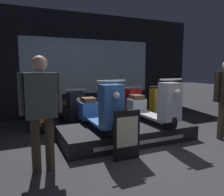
{
  "coord_description": "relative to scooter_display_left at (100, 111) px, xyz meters",
  "views": [
    {
      "loc": [
        -2.23,
        -2.83,
        1.49
      ],
      "look_at": [
        -0.05,
        2.05,
        0.76
      ],
      "focal_mm": 35.0,
      "sensor_mm": 36.0,
      "label": 1
    }
  ],
  "objects": [
    {
      "name": "scooter_backrow_0",
      "position": [
        -0.94,
        1.82,
        -0.3
      ],
      "size": [
        0.51,
        1.71,
        1.0
      ],
      "color": "black",
      "rests_on": "ground_plane"
    },
    {
      "name": "person_left_browsing",
      "position": [
        -1.15,
        -0.71,
        0.3
      ],
      "size": [
        0.59,
        0.24,
        1.67
      ],
      "color": "#473828",
      "rests_on": "ground_plane"
    },
    {
      "name": "display_platform",
      "position": [
        0.62,
        0.08,
        -0.53
      ],
      "size": [
        2.74,
        1.31,
        0.3
      ],
      "color": "black",
      "rests_on": "ground_plane"
    },
    {
      "name": "scooter_backrow_1",
      "position": [
        -0.14,
        1.82,
        -0.3
      ],
      "size": [
        0.51,
        1.71,
        1.0
      ],
      "color": "black",
      "rests_on": "ground_plane"
    },
    {
      "name": "price_sign_board",
      "position": [
        0.14,
        -0.86,
        -0.26
      ],
      "size": [
        0.46,
        0.04,
        0.82
      ],
      "color": "black",
      "rests_on": "ground_plane"
    },
    {
      "name": "scooter_backrow_3",
      "position": [
        1.45,
        1.82,
        -0.3
      ],
      "size": [
        0.51,
        1.71,
        1.0
      ],
      "color": "black",
      "rests_on": "ground_plane"
    },
    {
      "name": "scooter_backrow_4",
      "position": [
        2.25,
        1.82,
        -0.3
      ],
      "size": [
        0.51,
        1.71,
        1.0
      ],
      "color": "black",
      "rests_on": "ground_plane"
    },
    {
      "name": "scooter_backrow_2",
      "position": [
        0.65,
        1.82,
        -0.3
      ],
      "size": [
        0.51,
        1.71,
        1.0
      ],
      "color": "black",
      "rests_on": "ground_plane"
    },
    {
      "name": "scooter_display_right",
      "position": [
        1.23,
        0.0,
        0.0
      ],
      "size": [
        0.51,
        1.71,
        1.0
      ],
      "color": "black",
      "rests_on": "display_platform"
    },
    {
      "name": "scooter_display_left",
      "position": [
        0.0,
        0.0,
        0.0
      ],
      "size": [
        0.51,
        1.71,
        1.0
      ],
      "color": "black",
      "rests_on": "display_platform"
    },
    {
      "name": "ground_plane",
      "position": [
        0.75,
        -1.06,
        -0.68
      ],
      "size": [
        30.0,
        30.0,
        0.0
      ],
      "primitive_type": "plane",
      "color": "#2D2D33"
    },
    {
      "name": "shop_wall_back",
      "position": [
        0.75,
        2.9,
        0.92
      ],
      "size": [
        7.58,
        0.09,
        3.2
      ],
      "color": "black",
      "rests_on": "ground_plane"
    }
  ]
}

